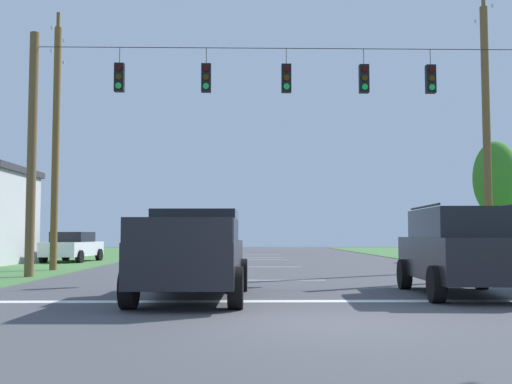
% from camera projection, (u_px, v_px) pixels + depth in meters
% --- Properties ---
extents(ground_plane, '(120.00, 120.00, 0.00)m').
position_uv_depth(ground_plane, '(322.00, 323.00, 9.85)').
color(ground_plane, '#47474C').
extents(stop_bar_stripe, '(14.30, 0.45, 0.01)m').
position_uv_depth(stop_bar_stripe, '(303.00, 301.00, 13.02)').
color(stop_bar_stripe, white).
rests_on(stop_bar_stripe, ground).
extents(lane_dash_0, '(2.50, 0.15, 0.01)m').
position_uv_depth(lane_dash_0, '(284.00, 280.00, 19.00)').
color(lane_dash_0, white).
rests_on(lane_dash_0, ground).
extents(lane_dash_1, '(2.50, 0.15, 0.01)m').
position_uv_depth(lane_dash_1, '(272.00, 267.00, 26.82)').
color(lane_dash_1, white).
rests_on(lane_dash_1, ground).
extents(lane_dash_2, '(2.50, 0.15, 0.01)m').
position_uv_depth(lane_dash_2, '(266.00, 260.00, 34.37)').
color(lane_dash_2, white).
rests_on(lane_dash_2, ground).
extents(lane_dash_3, '(2.50, 0.15, 0.01)m').
position_uv_depth(lane_dash_3, '(264.00, 258.00, 37.48)').
color(lane_dash_3, white).
rests_on(lane_dash_3, ground).
extents(lane_dash_4, '(2.50, 0.15, 0.01)m').
position_uv_depth(lane_dash_4, '(261.00, 255.00, 43.16)').
color(lane_dash_4, white).
rests_on(lane_dash_4, ground).
extents(overhead_signal_span, '(16.69, 0.31, 8.09)m').
position_uv_depth(overhead_signal_span, '(282.00, 138.00, 20.62)').
color(overhead_signal_span, brown).
rests_on(overhead_signal_span, ground).
extents(pickup_truck, '(2.40, 5.45, 1.95)m').
position_uv_depth(pickup_truck, '(193.00, 254.00, 13.63)').
color(pickup_truck, black).
rests_on(pickup_truck, ground).
extents(suv_black, '(2.44, 4.91, 2.05)m').
position_uv_depth(suv_black, '(461.00, 249.00, 14.31)').
color(suv_black, black).
rests_on(suv_black, ground).
extents(distant_car_crossing_white, '(2.35, 4.46, 1.52)m').
position_uv_depth(distant_car_crossing_white, '(73.00, 246.00, 31.44)').
color(distant_car_crossing_white, silver).
rests_on(distant_car_crossing_white, ground).
extents(utility_pole_mid_right, '(0.31, 1.86, 11.34)m').
position_uv_depth(utility_pole_mid_right, '(487.00, 133.00, 24.94)').
color(utility_pole_mid_right, brown).
rests_on(utility_pole_mid_right, ground).
extents(utility_pole_near_left, '(0.28, 1.68, 10.16)m').
position_uv_depth(utility_pole_near_left, '(56.00, 140.00, 24.29)').
color(utility_pole_near_left, brown).
rests_on(utility_pole_near_left, ground).
extents(tree_roadside_far_right, '(2.49, 2.49, 6.56)m').
position_uv_depth(tree_roadside_far_right, '(496.00, 179.00, 34.43)').
color(tree_roadside_far_right, brown).
rests_on(tree_roadside_far_right, ground).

